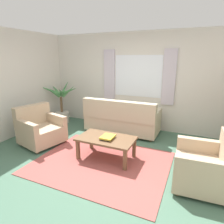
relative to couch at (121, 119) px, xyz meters
name	(u,v)px	position (x,y,z in m)	size (l,w,h in m)	color
ground_plane	(101,163)	(0.23, -1.60, -0.37)	(6.24, 6.24, 0.00)	#476B56
wall_back	(138,82)	(0.23, 0.66, 0.93)	(5.32, 0.12, 2.60)	silver
window_with_curtains	(138,76)	(0.23, 0.57, 1.08)	(1.98, 0.07, 1.40)	white
area_rug	(101,163)	(0.23, -1.60, -0.36)	(2.47, 1.95, 0.01)	#9E4C47
couch	(121,119)	(0.00, 0.00, 0.00)	(1.90, 0.82, 0.92)	#BCB293
armchair_left	(40,129)	(-1.46, -1.39, -0.01)	(0.99, 1.01, 0.88)	tan
armchair_right	(207,167)	(2.01, -1.59, -0.01)	(0.86, 0.88, 0.88)	tan
coffee_table	(106,140)	(0.23, -1.40, 0.01)	(1.10, 0.64, 0.44)	brown
book_stack_on_table	(107,137)	(0.28, -1.43, 0.10)	(0.25, 0.29, 0.05)	#2D2D33
potted_plant	(61,106)	(-1.99, 0.07, 0.14)	(1.12, 1.09, 1.26)	#B7B2A8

